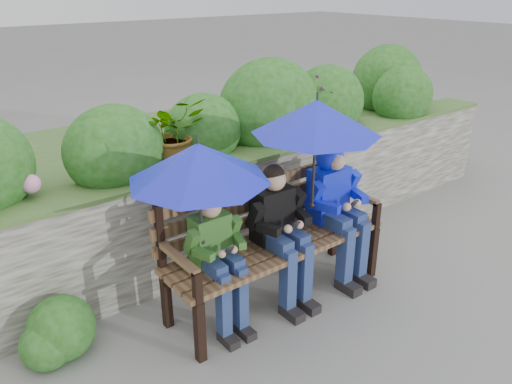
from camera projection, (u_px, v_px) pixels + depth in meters
ground at (263, 297)px, 4.30m from camera, size 60.00×60.00×0.00m
garden_backdrop at (169, 173)px, 5.19m from camera, size 8.00×2.84×1.86m
park_bench at (271, 233)px, 4.12m from camera, size 1.96×0.57×1.03m
boy_left at (218, 254)px, 3.70m from camera, size 0.43×0.50×1.10m
boy_middle at (280, 227)px, 4.02m from camera, size 0.50×0.58×1.19m
boy_right at (336, 200)px, 4.36m from camera, size 0.53×0.65×1.24m
umbrella_left at (198, 162)px, 3.37m from camera, size 1.00×1.00×0.83m
umbrella_right at (316, 117)px, 3.85m from camera, size 1.03×1.03×0.96m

